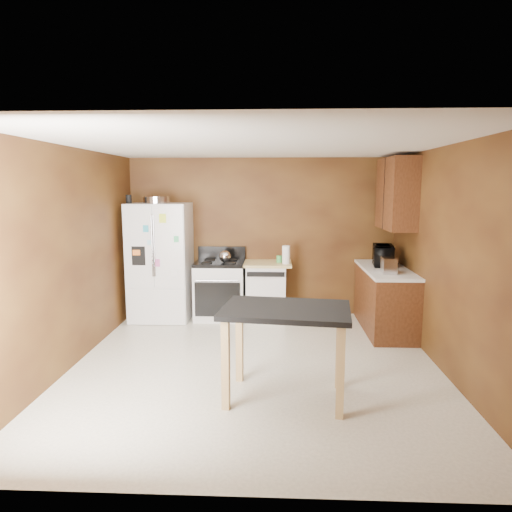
# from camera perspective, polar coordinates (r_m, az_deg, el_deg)

# --- Properties ---
(floor) EXTENTS (4.50, 4.50, 0.00)m
(floor) POSITION_cam_1_polar(r_m,az_deg,el_deg) (5.42, -0.09, -13.56)
(floor) COLOR white
(floor) RESTS_ON ground
(ceiling) EXTENTS (4.50, 4.50, 0.00)m
(ceiling) POSITION_cam_1_polar(r_m,az_deg,el_deg) (5.04, -0.10, 13.78)
(ceiling) COLOR white
(ceiling) RESTS_ON ground
(wall_back) EXTENTS (4.20, 0.00, 4.20)m
(wall_back) POSITION_cam_1_polar(r_m,az_deg,el_deg) (7.31, 0.71, 2.39)
(wall_back) COLOR brown
(wall_back) RESTS_ON ground
(wall_front) EXTENTS (4.20, 0.00, 4.20)m
(wall_front) POSITION_cam_1_polar(r_m,az_deg,el_deg) (2.89, -2.16, -7.49)
(wall_front) COLOR brown
(wall_front) RESTS_ON ground
(wall_left) EXTENTS (0.00, 4.50, 4.50)m
(wall_left) POSITION_cam_1_polar(r_m,az_deg,el_deg) (5.58, -22.16, -0.22)
(wall_left) COLOR brown
(wall_left) RESTS_ON ground
(wall_right) EXTENTS (0.00, 4.50, 4.50)m
(wall_right) POSITION_cam_1_polar(r_m,az_deg,el_deg) (5.41, 22.73, -0.53)
(wall_right) COLOR brown
(wall_right) RESTS_ON ground
(roasting_pan) EXTENTS (0.41, 0.41, 0.10)m
(roasting_pan) POSITION_cam_1_polar(r_m,az_deg,el_deg) (7.14, -12.29, 6.88)
(roasting_pan) COLOR silver
(roasting_pan) RESTS_ON refrigerator
(pen_cup) EXTENTS (0.09, 0.09, 0.13)m
(pen_cup) POSITION_cam_1_polar(r_m,az_deg,el_deg) (7.11, -15.63, 6.86)
(pen_cup) COLOR black
(pen_cup) RESTS_ON refrigerator
(kettle) EXTENTS (0.18, 0.18, 0.18)m
(kettle) POSITION_cam_1_polar(r_m,az_deg,el_deg) (6.99, -3.89, -0.06)
(kettle) COLOR silver
(kettle) RESTS_ON gas_range
(paper_towel) EXTENTS (0.15, 0.15, 0.27)m
(paper_towel) POSITION_cam_1_polar(r_m,az_deg,el_deg) (6.92, 3.77, 0.15)
(paper_towel) COLOR white
(paper_towel) RESTS_ON dishwasher
(green_canister) EXTENTS (0.11, 0.11, 0.10)m
(green_canister) POSITION_cam_1_polar(r_m,az_deg,el_deg) (7.07, 2.94, -0.37)
(green_canister) COLOR #45B554
(green_canister) RESTS_ON dishwasher
(toaster) EXTENTS (0.20, 0.30, 0.21)m
(toaster) POSITION_cam_1_polar(r_m,az_deg,el_deg) (6.37, 16.26, -1.12)
(toaster) COLOR silver
(toaster) RESTS_ON right_cabinets
(microwave) EXTENTS (0.40, 0.54, 0.28)m
(microwave) POSITION_cam_1_polar(r_m,az_deg,el_deg) (6.94, 15.61, -0.03)
(microwave) COLOR black
(microwave) RESTS_ON right_cabinets
(refrigerator) EXTENTS (0.90, 0.80, 1.80)m
(refrigerator) POSITION_cam_1_polar(r_m,az_deg,el_deg) (7.20, -11.83, -0.71)
(refrigerator) COLOR white
(refrigerator) RESTS_ON ground
(gas_range) EXTENTS (0.76, 0.68, 1.10)m
(gas_range) POSITION_cam_1_polar(r_m,az_deg,el_deg) (7.17, -4.51, -4.15)
(gas_range) COLOR white
(gas_range) RESTS_ON ground
(dishwasher) EXTENTS (0.78, 0.63, 0.89)m
(dishwasher) POSITION_cam_1_polar(r_m,az_deg,el_deg) (7.14, 1.27, -4.25)
(dishwasher) COLOR white
(dishwasher) RESTS_ON ground
(right_cabinets) EXTENTS (0.63, 1.58, 2.45)m
(right_cabinets) POSITION_cam_1_polar(r_m,az_deg,el_deg) (6.79, 16.21, -1.37)
(right_cabinets) COLOR brown
(right_cabinets) RESTS_ON ground
(island) EXTENTS (1.30, 0.95, 0.91)m
(island) POSITION_cam_1_polar(r_m,az_deg,el_deg) (4.42, 3.75, -8.23)
(island) COLOR black
(island) RESTS_ON ground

